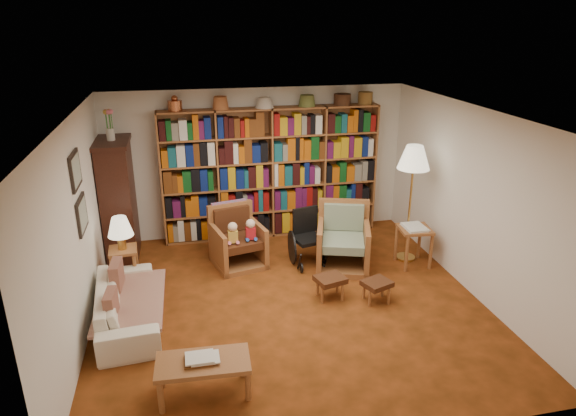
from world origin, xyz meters
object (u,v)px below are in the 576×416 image
object	(u,v)px
armchair_sage	(341,242)
side_table_papers	(414,235)
wheelchair	(307,238)
footstool_b	(377,285)
sofa	(127,304)
side_table_lamp	(124,259)
coffee_table	(203,365)
floor_lamp	(414,162)
footstool_a	(330,281)
armchair_leather	(237,240)

from	to	relation	value
armchair_sage	side_table_papers	distance (m)	1.11
wheelchair	footstool_b	bearing A→B (deg)	-65.52
sofa	side_table_lamp	size ratio (longest dim) A/B	3.13
coffee_table	sofa	bearing A→B (deg)	119.37
wheelchair	coffee_table	bearing A→B (deg)	-123.02
armchair_sage	footstool_b	distance (m)	1.17
side_table_lamp	footstool_b	world-z (taller)	side_table_lamp
armchair_sage	wheelchair	world-z (taller)	armchair_sage
sofa	footstool_b	bearing A→B (deg)	-97.92
floor_lamp	side_table_papers	bearing A→B (deg)	-87.47
wheelchair	footstool_b	world-z (taller)	wheelchair
armchair_sage	side_table_papers	bearing A→B (deg)	-12.51
armchair_sage	coffee_table	distance (m)	3.32
side_table_papers	footstool_b	distance (m)	1.33
wheelchair	footstool_a	size ratio (longest dim) A/B	1.93
armchair_leather	armchair_sage	distance (m)	1.58
armchair_leather	footstool_b	xyz separation A→B (m)	(1.66, -1.56, -0.13)
sofa	wheelchair	distance (m)	2.83
armchair_leather	armchair_sage	world-z (taller)	armchair_sage
armchair_sage	footstool_a	distance (m)	1.05
footstool_a	side_table_papers	bearing A→B (deg)	24.73
wheelchair	floor_lamp	bearing A→B (deg)	-8.10
side_table_papers	floor_lamp	bearing A→B (deg)	92.53
footstool_b	coffee_table	world-z (taller)	coffee_table
sofa	coffee_table	xyz separation A→B (m)	(0.84, -1.49, 0.08)
side_table_lamp	armchair_leather	distance (m)	1.68
side_table_papers	footstool_b	xyz separation A→B (m)	(-0.94, -0.91, -0.25)
footstool_a	footstool_b	xyz separation A→B (m)	(0.58, -0.21, -0.01)
sofa	side_table_papers	size ratio (longest dim) A/B	2.79
armchair_leather	footstool_b	distance (m)	2.28
coffee_table	side_table_lamp	bearing A→B (deg)	110.73
floor_lamp	side_table_papers	size ratio (longest dim) A/B	2.87
floor_lamp	footstool_b	xyz separation A→B (m)	(-0.93, -1.13, -1.32)
armchair_leather	floor_lamp	bearing A→B (deg)	-9.47
side_table_lamp	floor_lamp	xyz separation A→B (m)	(4.22, -0.03, 1.16)
wheelchair	side_table_papers	bearing A→B (deg)	-15.64
armchair_sage	floor_lamp	bearing A→B (deg)	-1.23
side_table_lamp	wheelchair	bearing A→B (deg)	3.96
side_table_lamp	floor_lamp	bearing A→B (deg)	-0.47
armchair_sage	floor_lamp	distance (m)	1.60
armchair_leather	side_table_papers	world-z (taller)	armchair_leather
coffee_table	footstool_a	bearing A→B (deg)	40.89
armchair_leather	sofa	bearing A→B (deg)	-137.81
side_table_lamp	footstool_b	xyz separation A→B (m)	(3.29, -1.16, -0.16)
floor_lamp	footstool_b	bearing A→B (deg)	-129.54
wheelchair	side_table_papers	world-z (taller)	wheelchair
armchair_leather	wheelchair	xyz separation A→B (m)	(1.04, -0.21, 0.01)
floor_lamp	footstool_a	world-z (taller)	floor_lamp
armchair_leather	wheelchair	size ratio (longest dim) A/B	1.07
footstool_b	wheelchair	bearing A→B (deg)	114.48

